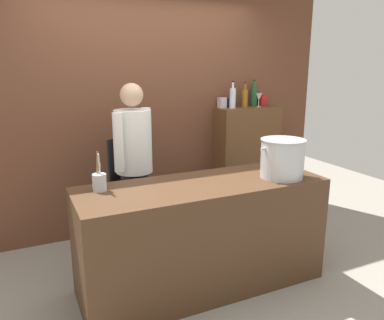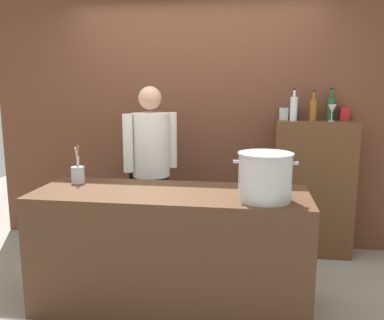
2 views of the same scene
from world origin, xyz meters
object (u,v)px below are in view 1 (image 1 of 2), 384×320
object	(u,v)px
wine_glass_wide	(259,97)
spice_tin_silver	(222,103)
wine_bottle_amber	(245,98)
chef	(134,159)
stockpot_large	(282,158)
wine_bottle_clear	(233,98)
utensil_crock	(99,182)
wine_bottle_green	(254,96)
spice_tin_navy	(229,103)
spice_tin_red	(262,100)

from	to	relation	value
wine_glass_wide	spice_tin_silver	distance (m)	0.45
wine_bottle_amber	spice_tin_silver	world-z (taller)	wine_bottle_amber
chef	stockpot_large	bearing A→B (deg)	100.37
chef	wine_bottle_clear	bearing A→B (deg)	159.34
chef	spice_tin_silver	world-z (taller)	chef
utensil_crock	wine_glass_wide	xyz separation A→B (m)	(2.10, 1.01, 0.48)
stockpot_large	wine_glass_wide	xyz separation A→B (m)	(0.65, 1.30, 0.38)
wine_bottle_amber	wine_glass_wide	size ratio (longest dim) A/B	1.78
chef	wine_bottle_green	world-z (taller)	chef
utensil_crock	spice_tin_silver	xyz separation A→B (m)	(1.66, 1.11, 0.42)
spice_tin_navy	wine_bottle_amber	bearing A→B (deg)	-19.33
utensil_crock	spice_tin_red	world-z (taller)	spice_tin_red
stockpot_large	spice_tin_red	xyz separation A→B (m)	(0.79, 1.42, 0.33)
chef	spice_tin_red	xyz separation A→B (m)	(1.80, 0.53, 0.43)
wine_bottle_amber	spice_tin_silver	bearing A→B (deg)	167.92
stockpot_large	wine_bottle_clear	size ratio (longest dim) A/B	1.41
stockpot_large	spice_tin_navy	world-z (taller)	spice_tin_navy
wine_bottle_clear	spice_tin_navy	bearing A→B (deg)	80.41
chef	wine_bottle_clear	world-z (taller)	chef
wine_glass_wide	spice_tin_navy	size ratio (longest dim) A/B	1.46
utensil_crock	wine_bottle_green	distance (m)	2.44
wine_bottle_amber	wine_glass_wide	distance (m)	0.17
spice_tin_navy	wine_glass_wide	bearing A→B (deg)	-17.37
utensil_crock	wine_bottle_amber	xyz separation A→B (m)	(1.94, 1.06, 0.47)
wine_bottle_amber	wine_bottle_green	bearing A→B (deg)	21.91
stockpot_large	wine_bottle_clear	xyz separation A→B (m)	(0.29, 1.31, 0.39)
utensil_crock	stockpot_large	bearing A→B (deg)	-11.14
spice_tin_navy	spice_tin_silver	size ratio (longest dim) A/B	0.93
stockpot_large	spice_tin_navy	distance (m)	1.47
chef	spice_tin_navy	xyz separation A→B (m)	(1.32, 0.51, 0.42)
stockpot_large	chef	bearing A→B (deg)	138.61
stockpot_large	wine_bottle_amber	size ratio (longest dim) A/B	1.49
chef	wine_bottle_amber	size ratio (longest dim) A/B	5.77
stockpot_large	utensil_crock	xyz separation A→B (m)	(-1.45, 0.29, -0.09)
spice_tin_red	spice_tin_silver	distance (m)	0.58
wine_bottle_amber	wine_glass_wide	xyz separation A→B (m)	(0.17, -0.05, 0.00)
wine_bottle_clear	spice_tin_red	world-z (taller)	wine_bottle_clear
wine_bottle_clear	wine_bottle_amber	size ratio (longest dim) A/B	1.06
utensil_crock	spice_tin_silver	size ratio (longest dim) A/B	2.51
chef	utensil_crock	distance (m)	0.75
wine_bottle_amber	spice_tin_navy	bearing A→B (deg)	160.67
wine_bottle_green	wine_glass_wide	distance (m)	0.12
wine_glass_wide	spice_tin_red	size ratio (longest dim) A/B	1.29
chef	utensil_crock	size ratio (longest dim) A/B	5.57
wine_bottle_green	wine_glass_wide	world-z (taller)	wine_bottle_green
chef	wine_bottle_green	size ratio (longest dim) A/B	5.33
wine_bottle_amber	chef	bearing A→B (deg)	-163.22
spice_tin_silver	stockpot_large	bearing A→B (deg)	-98.50
utensil_crock	wine_bottle_clear	bearing A→B (deg)	30.24
spice_tin_navy	spice_tin_silver	world-z (taller)	spice_tin_silver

